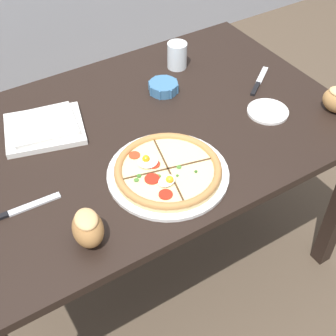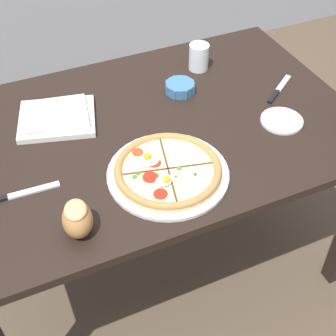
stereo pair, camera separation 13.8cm
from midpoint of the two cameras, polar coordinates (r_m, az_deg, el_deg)
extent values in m
plane|color=brown|center=(2.12, 0.31, -10.64)|extent=(12.00, 12.00, 0.00)
cube|color=black|center=(1.58, 0.40, 4.58)|extent=(1.40, 0.91, 0.03)
cube|color=black|center=(2.35, 10.92, 7.43)|extent=(0.06, 0.06, 0.71)
cylinder|color=white|center=(1.40, 2.82, -0.84)|extent=(0.37, 0.37, 0.01)
cylinder|color=#E5C684|center=(1.39, 2.84, -0.49)|extent=(0.32, 0.32, 0.01)
cylinder|color=beige|center=(1.38, 2.85, -0.27)|extent=(0.28, 0.28, 0.00)
torus|color=#B27A42|center=(1.38, 2.85, -0.25)|extent=(0.32, 0.32, 0.02)
cube|color=#472D19|center=(1.37, -0.03, -0.60)|extent=(0.14, 0.04, 0.00)
cube|color=#472D19|center=(1.33, 3.52, -2.30)|extent=(0.04, 0.14, 0.00)
cube|color=#472D19|center=(1.40, 5.68, 0.16)|extent=(0.14, 0.04, 0.00)
cube|color=#472D19|center=(1.43, 2.23, 1.73)|extent=(0.04, 0.14, 0.00)
cylinder|color=red|center=(1.41, 0.84, 1.02)|extent=(0.03, 0.03, 0.00)
cylinder|color=red|center=(1.43, -0.99, 1.80)|extent=(0.03, 0.03, 0.00)
cylinder|color=red|center=(1.35, 0.73, -1.27)|extent=(0.05, 0.05, 0.00)
cylinder|color=red|center=(1.31, 2.10, -3.34)|extent=(0.04, 0.04, 0.00)
cylinder|color=red|center=(1.41, 0.50, 0.95)|extent=(0.04, 0.04, 0.00)
cylinder|color=red|center=(1.40, 1.18, 0.49)|extent=(0.04, 0.04, 0.00)
ellipsoid|color=white|center=(1.40, 0.53, 0.90)|extent=(0.07, 0.07, 0.01)
sphere|color=orange|center=(1.40, 0.32, 1.24)|extent=(0.02, 0.02, 0.02)
ellipsoid|color=white|center=(1.34, 2.46, -1.67)|extent=(0.07, 0.06, 0.01)
sphere|color=#F4AD1E|center=(1.33, 2.81, -1.57)|extent=(0.02, 0.02, 0.02)
cylinder|color=#477A2D|center=(1.36, 1.54, -1.02)|extent=(0.01, 0.01, 0.00)
cylinder|color=#477A2D|center=(1.38, 4.22, -0.15)|extent=(0.02, 0.02, 0.00)
cylinder|color=#386B23|center=(1.37, -0.81, -0.76)|extent=(0.01, 0.01, 0.00)
cylinder|color=#2D5B1E|center=(1.35, 2.07, -1.37)|extent=(0.02, 0.02, 0.00)
cylinder|color=#477A2D|center=(1.36, -1.20, -1.22)|extent=(0.02, 0.02, 0.00)
cylinder|color=#386B23|center=(1.30, 2.56, -3.61)|extent=(0.01, 0.01, 0.00)
cylinder|color=#2D5B1E|center=(1.37, 6.21, -0.90)|extent=(0.01, 0.01, 0.00)
cylinder|color=#386B23|center=(1.36, 3.87, -1.17)|extent=(0.01, 0.01, 0.00)
cylinder|color=teal|center=(1.72, 3.79, 9.68)|extent=(0.11, 0.11, 0.04)
cylinder|color=#AD1423|center=(1.72, 3.80, 9.81)|extent=(0.08, 0.08, 0.02)
cylinder|color=teal|center=(1.75, 5.36, 10.06)|extent=(0.01, 0.01, 0.04)
cylinder|color=teal|center=(1.77, 4.34, 10.58)|extent=(0.01, 0.01, 0.04)
cylinder|color=teal|center=(1.76, 3.02, 10.57)|extent=(0.01, 0.01, 0.04)
cylinder|color=teal|center=(1.74, 2.13, 10.05)|extent=(0.01, 0.01, 0.04)
cylinder|color=teal|center=(1.71, 2.19, 9.29)|extent=(0.01, 0.01, 0.04)
cylinder|color=teal|center=(1.68, 3.22, 8.74)|extent=(0.01, 0.01, 0.04)
cylinder|color=teal|center=(1.69, 4.60, 8.75)|extent=(0.01, 0.01, 0.04)
cylinder|color=teal|center=(1.71, 5.48, 9.30)|extent=(0.01, 0.01, 0.04)
cube|color=silver|center=(1.62, -11.01, 5.82)|extent=(0.30, 0.27, 0.02)
cube|color=silver|center=(1.61, -11.09, 6.32)|extent=(0.24, 0.21, 0.02)
ellipsoid|color=#A3703D|center=(1.24, -7.86, -6.39)|extent=(0.10, 0.12, 0.09)
ellipsoid|color=tan|center=(1.21, -8.03, -5.26)|extent=(0.07, 0.09, 0.03)
cube|color=silver|center=(1.84, 16.00, 9.79)|extent=(0.10, 0.08, 0.01)
cube|color=black|center=(1.76, 14.97, 8.32)|extent=(0.08, 0.06, 0.01)
cube|color=silver|center=(1.39, -13.33, -2.81)|extent=(0.15, 0.03, 0.01)
cylinder|color=white|center=(1.85, 5.98, 13.25)|extent=(0.08, 0.08, 0.10)
cylinder|color=silver|center=(1.86, 5.93, 12.71)|extent=(0.07, 0.07, 0.06)
cylinder|color=white|center=(1.65, 16.05, 5.46)|extent=(0.14, 0.14, 0.01)
camera|label=1|loc=(0.07, -87.13, 2.79)|focal=50.00mm
camera|label=2|loc=(0.07, 92.87, -2.79)|focal=50.00mm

